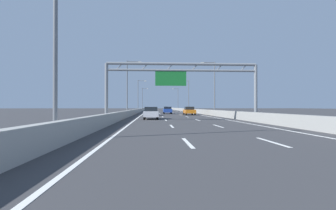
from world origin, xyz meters
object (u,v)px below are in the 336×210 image
Objects in this scene: silver_car at (151,111)px; streetlamp_left_near at (61,22)px; streetlamp_right_far at (188,94)px; streetlamp_right_distant at (177,98)px; streetlamp_left_far at (139,94)px; green_car at (166,108)px; streetlamp_right_mid at (213,85)px; white_car at (151,113)px; blue_car at (167,110)px; sign_gantry at (181,76)px; streetlamp_left_mid at (128,84)px; streetlamp_left_distant at (143,98)px; orange_car at (189,111)px.

streetlamp_left_near is at bearing -96.79° from silver_car.
streetlamp_right_distant is (0.00, 32.92, 0.00)m from streetlamp_right_far.
streetlamp_left_far is at bearing 96.70° from silver_car.
streetlamp_right_distant is at bearing 90.00° from streetlamp_right_far.
streetlamp_left_near is 2.13× the size of green_car.
streetlamp_left_near and streetlamp_right_mid have the same top height.
streetlamp_left_far is at bearing 94.91° from white_car.
blue_car is (3.31, 22.81, 0.01)m from white_car.
sign_gantry is 1.77× the size of streetlamp_right_far.
streetlamp_left_near is 33.26m from silver_car.
streetlamp_right_mid is at bearing 51.44° from white_car.
streetlamp_left_near is 99.89m from streetlamp_right_distant.
green_car is (11.05, 57.65, -4.63)m from streetlamp_left_far.
sign_gantry reaches higher than silver_car.
white_car is (4.01, -46.63, -4.64)m from streetlamp_left_far.
streetlamp_left_mid is 1.00× the size of streetlamp_right_distant.
sign_gantry reaches higher than white_car.
silver_car is (3.89, 32.70, -4.67)m from streetlamp_left_near.
streetlamp_left_distant is at bearing -114.07° from green_car.
silver_car is at bearing -110.18° from blue_car.
streetlamp_right_mid and streetlamp_right_distant have the same top height.
sign_gantry is at bearing -95.27° from streetlamp_right_distant.
streetlamp_left_mid is at bearing 176.71° from silver_car.
streetlamp_left_mid is at bearing -102.78° from streetlamp_right_distant.
streetlamp_right_distant is 57.44m from blue_car.
green_car is at bearing 84.89° from streetlamp_left_near.
streetlamp_left_distant is (0.00, 98.76, 0.00)m from streetlamp_left_near.
streetlamp_right_far is 2.15× the size of white_car.
streetlamp_right_mid is (7.63, 16.88, 0.53)m from sign_gantry.
streetlamp_left_far is (-14.93, 32.92, 0.00)m from streetlamp_right_mid.
silver_car is at bearing -99.49° from streetlamp_right_distant.
orange_car is (6.96, 1.66, 0.03)m from silver_car.
sign_gantry is 3.77× the size of orange_car.
streetlamp_left_mid reaches higher than blue_car.
streetlamp_left_mid reaches higher than green_car.
streetlamp_left_far is (0.00, 65.84, 0.00)m from streetlamp_left_near.
streetlamp_left_near reaches higher than blue_car.
streetlamp_left_distant reaches higher than orange_car.
green_car is 91.08m from silver_car.
streetlamp_right_mid is 32.92m from streetlamp_right_far.
streetlamp_right_far is 2.15× the size of blue_car.
sign_gantry reaches higher than orange_car.
streetlamp_left_distant is at bearing 93.37° from silver_car.
blue_car is (7.32, -23.82, -4.63)m from streetlamp_left_far.
orange_car is (10.86, 34.36, -4.64)m from streetlamp_left_near.
orange_car is (-4.08, -64.41, -4.64)m from streetlamp_right_distant.
streetlamp_left_mid is at bearing 180.00° from streetlamp_right_mid.
green_car is (11.05, 24.73, -4.63)m from streetlamp_left_distant.
streetlamp_left_mid reaches higher than white_car.
white_car is at bearing 136.13° from sign_gantry.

